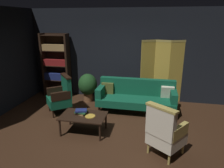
% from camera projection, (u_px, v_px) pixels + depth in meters
% --- Properties ---
extents(ground_plane, '(10.00, 10.00, 0.00)m').
position_uv_depth(ground_plane, '(105.00, 135.00, 4.59)').
color(ground_plane, '#331E11').
extents(back_wall, '(7.20, 0.10, 2.80)m').
position_uv_depth(back_wall, '(123.00, 55.00, 6.47)').
color(back_wall, black).
rests_on(back_wall, ground_plane).
extents(folding_screen, '(1.27, 0.31, 1.90)m').
position_uv_depth(folding_screen, '(162.00, 71.00, 6.22)').
color(folding_screen, '#B29338').
rests_on(folding_screen, ground_plane).
extents(bookshelf, '(0.90, 0.32, 2.05)m').
position_uv_depth(bookshelf, '(56.00, 64.00, 6.75)').
color(bookshelf, black).
rests_on(bookshelf, ground_plane).
extents(velvet_couch, '(2.12, 0.78, 0.88)m').
position_uv_depth(velvet_couch, '(136.00, 96.00, 5.71)').
color(velvet_couch, black).
rests_on(velvet_couch, ground_plane).
extents(coffee_table, '(1.00, 0.64, 0.42)m').
position_uv_depth(coffee_table, '(83.00, 117.00, 4.62)').
color(coffee_table, black).
rests_on(coffee_table, ground_plane).
extents(armchair_gilt_accent, '(0.81, 0.81, 1.04)m').
position_uv_depth(armchair_gilt_accent, '(165.00, 132.00, 3.79)').
color(armchair_gilt_accent, tan).
rests_on(armchair_gilt_accent, ground_plane).
extents(armchair_wing_left, '(0.81, 0.81, 1.04)m').
position_uv_depth(armchair_wing_left, '(61.00, 96.00, 5.60)').
color(armchair_wing_left, black).
rests_on(armchair_wing_left, ground_plane).
extents(potted_plant, '(0.58, 0.58, 0.87)m').
position_uv_depth(potted_plant, '(88.00, 85.00, 6.41)').
color(potted_plant, brown).
rests_on(potted_plant, ground_plane).
extents(book_tan_leather, '(0.24, 0.21, 0.04)m').
position_uv_depth(book_tan_leather, '(81.00, 113.00, 4.66)').
color(book_tan_leather, '#9E7A47').
rests_on(book_tan_leather, coffee_table).
extents(book_green_cloth, '(0.27, 0.21, 0.03)m').
position_uv_depth(book_green_cloth, '(81.00, 112.00, 4.65)').
color(book_green_cloth, '#1E4C28').
rests_on(book_green_cloth, book_tan_leather).
extents(book_navy_cloth, '(0.29, 0.23, 0.04)m').
position_uv_depth(book_navy_cloth, '(81.00, 111.00, 4.64)').
color(book_navy_cloth, navy).
rests_on(book_navy_cloth, book_green_cloth).
extents(brass_tray, '(0.23, 0.23, 0.02)m').
position_uv_depth(brass_tray, '(90.00, 116.00, 4.54)').
color(brass_tray, gold).
rests_on(brass_tray, coffee_table).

